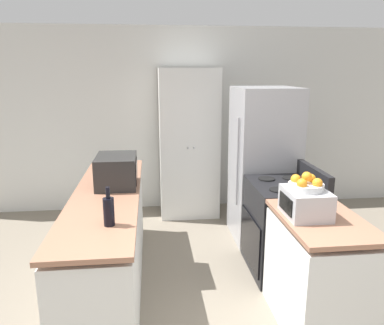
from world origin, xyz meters
The scene contains 10 objects.
wall_back centered at (0.00, 3.44, 1.30)m, with size 7.00×0.06×2.60m.
counter_left centered at (-0.85, 1.35, 0.44)m, with size 0.60×2.49×0.92m.
counter_right centered at (0.85, 0.56, 0.44)m, with size 0.60×0.92×0.92m.
pantry_cabinet centered at (0.09, 3.10, 1.02)m, with size 0.80×0.59×2.03m.
stove centered at (0.87, 1.42, 0.47)m, with size 0.66×0.76×1.08m.
refrigerator centered at (0.89, 2.23, 0.91)m, with size 0.72×0.78×1.82m.
microwave centered at (-0.76, 1.57, 1.07)m, with size 0.38×0.49×0.30m.
wine_bottle centered at (-0.74, 0.60, 1.03)m, with size 0.08×0.08×0.29m.
toaster_oven centered at (0.73, 0.62, 1.02)m, with size 0.31×0.37×0.21m.
fruit_bowl centered at (0.72, 0.62, 1.17)m, with size 0.26×0.26×0.14m.
Camera 1 is at (-0.43, -1.96, 2.00)m, focal length 35.00 mm.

